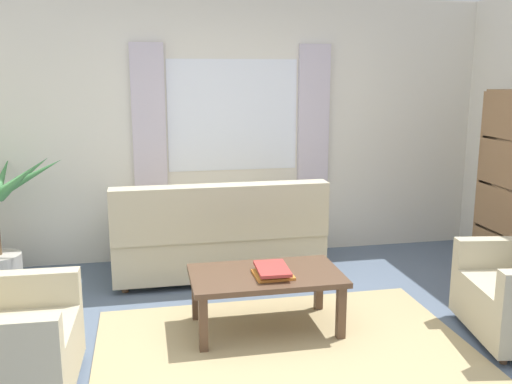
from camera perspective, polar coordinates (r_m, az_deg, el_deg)
ground_plane at (r=4.00m, az=3.06°, el=-15.93°), size 6.24×6.24×0.00m
wall_back at (r=5.78m, az=-2.42°, el=6.28°), size 5.32×0.12×2.60m
window_with_curtains at (r=5.68m, az=-2.30°, el=7.70°), size 1.98×0.07×1.40m
area_rug at (r=4.00m, az=3.06°, el=-15.85°), size 2.56×1.85×0.01m
couch at (r=5.26m, az=-3.85°, el=-4.68°), size 1.90×0.82×0.92m
coffee_table at (r=4.18m, az=0.99°, el=-8.90°), size 1.10×0.64×0.44m
book_stack_on_table at (r=4.10m, az=1.67°, el=-7.98°), size 0.28×0.35×0.06m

